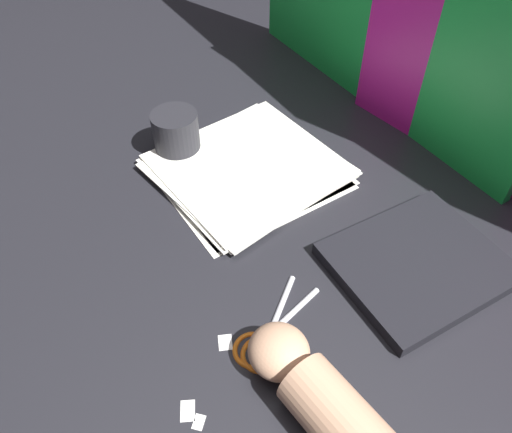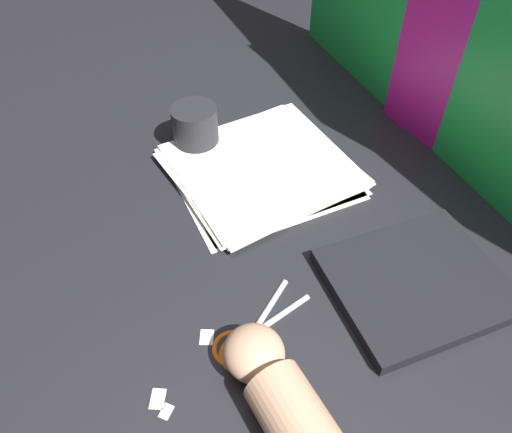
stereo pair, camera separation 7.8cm
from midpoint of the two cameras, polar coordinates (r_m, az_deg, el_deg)
The scene contains 9 objects.
ground_plane at distance 0.84m, azimuth 2.24°, elevation -1.70°, with size 6.00×6.00×0.00m, color black.
paper_stack at distance 0.94m, azimuth 2.91°, elevation 5.42°, with size 0.32×0.33×0.02m.
book_closed at distance 0.81m, azimuth 20.50°, elevation -7.23°, with size 0.24×0.27×0.02m.
scissors at distance 0.72m, azimuth 2.19°, elevation -13.92°, with size 0.12×0.17×0.01m.
hand_forearm at distance 0.64m, azimuth 8.30°, elevation -22.26°, with size 0.27×0.09×0.08m.
paper_scrap_near at distance 0.68m, azimuth -6.77°, elevation -21.46°, with size 0.02×0.02×0.00m.
paper_scrap_mid at distance 0.72m, azimuth -2.50°, elevation -13.79°, with size 0.03×0.03×0.00m.
paper_scrap_far at distance 0.69m, azimuth -7.81°, elevation -20.16°, with size 0.03×0.03×0.00m.
mug at distance 0.98m, azimuth -4.66°, elevation 9.90°, with size 0.09×0.09×0.09m.
Camera 2 is at (0.50, -0.26, 0.63)m, focal length 35.00 mm.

